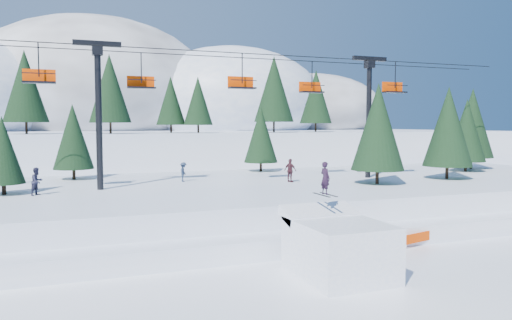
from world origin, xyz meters
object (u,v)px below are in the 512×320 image
object	(u,v)px
jump_kicker	(338,247)
banner_far	(416,232)
banner_near	(421,237)
chairlift	(232,95)

from	to	relation	value
jump_kicker	banner_far	bearing A→B (deg)	28.54
jump_kicker	banner_near	distance (m)	8.09
banner_far	chairlift	bearing A→B (deg)	122.61
banner_near	banner_far	world-z (taller)	same
banner_far	banner_near	bearing A→B (deg)	-117.43
banner_near	jump_kicker	bearing A→B (deg)	-156.68
jump_kicker	chairlift	bearing A→B (deg)	89.05
banner_near	banner_far	xyz separation A→B (m)	(0.60, 1.16, 0.00)
chairlift	banner_far	bearing A→B (deg)	-57.39
chairlift	banner_far	distance (m)	16.80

